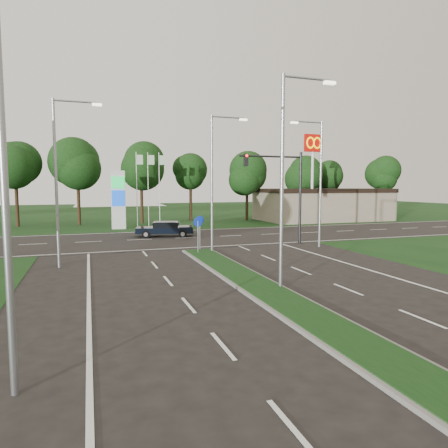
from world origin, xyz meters
name	(u,v)px	position (x,y,z in m)	size (l,w,h in m)	color
ground	(352,344)	(0.00, 0.00, 0.00)	(160.00, 160.00, 0.00)	black
verge_far	(135,214)	(0.00, 55.00, 0.00)	(160.00, 50.00, 0.02)	black
cross_road	(175,238)	(0.00, 24.00, 0.00)	(160.00, 12.00, 0.02)	black
median_kerb	(285,302)	(0.00, 4.00, 0.06)	(2.00, 26.00, 0.12)	slate
commercial_building	(322,205)	(22.00, 36.00, 2.00)	(16.00, 9.00, 4.00)	gray
streetlight_median_near	(286,170)	(1.00, 6.00, 5.08)	(2.53, 0.22, 9.00)	gray
streetlight_median_far	(215,176)	(1.00, 16.00, 5.08)	(2.53, 0.22, 9.00)	gray
streetlight_left_near	(14,153)	(-8.30, 0.00, 5.08)	(2.53, 0.22, 9.00)	gray
streetlight_left_far	(60,174)	(-8.30, 14.00, 5.08)	(2.53, 0.22, 9.00)	gray
streetlight_right_far	(318,177)	(8.80, 16.00, 5.08)	(2.53, 0.22, 9.00)	gray
traffic_signal	(285,183)	(7.19, 18.00, 4.65)	(5.10, 0.42, 7.00)	black
median_signs	(199,227)	(0.00, 16.40, 1.71)	(1.16, 1.76, 2.38)	gray
gas_pylon	(120,198)	(-3.79, 33.05, 3.20)	(5.80, 1.26, 8.00)	silver
mcdonalds_sign	(313,155)	(18.00, 31.97, 7.99)	(2.20, 0.47, 10.40)	silver
treeline_far	(148,166)	(0.10, 39.93, 6.83)	(6.00, 6.00, 9.90)	black
navy_sedan	(165,229)	(-0.63, 25.34, 0.72)	(5.17, 2.99, 1.34)	black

